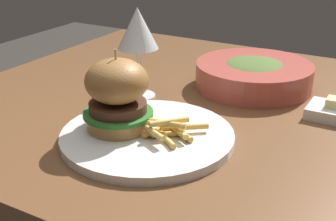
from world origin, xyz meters
TOP-DOWN VIEW (x-y plane):
  - dining_table at (0.00, 0.00)m, footprint 1.11×0.83m
  - main_plate at (-0.09, -0.18)m, footprint 0.27×0.27m
  - burger_sandwich at (-0.14, -0.19)m, footprint 0.11×0.11m
  - fries_pile at (-0.06, -0.18)m, footprint 0.10×0.09m
  - wine_glass at (-0.21, -0.03)m, footprint 0.08×0.08m
  - butter_dish at (0.14, 0.05)m, footprint 0.09×0.07m
  - soup_bowl at (-0.03, 0.13)m, footprint 0.23×0.23m

SIDE VIEW (x-z plane):
  - dining_table at x=0.00m, z-range 0.27..1.01m
  - main_plate at x=-0.09m, z-range 0.74..0.75m
  - butter_dish at x=0.14m, z-range 0.73..0.77m
  - fries_pile at x=-0.06m, z-range 0.75..0.78m
  - soup_bowl at x=-0.03m, z-range 0.74..0.80m
  - burger_sandwich at x=-0.14m, z-range 0.75..0.87m
  - wine_glass at x=-0.21m, z-range 0.78..0.96m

